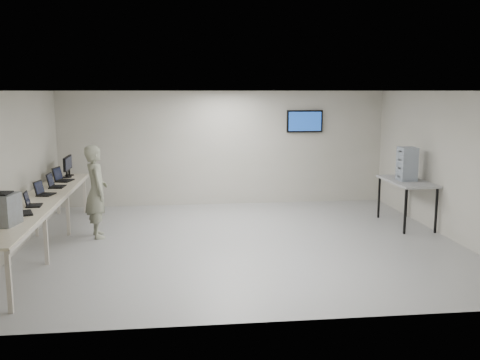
{
  "coord_description": "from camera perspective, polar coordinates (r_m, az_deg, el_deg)",
  "views": [
    {
      "loc": [
        -1.16,
        -9.58,
        2.8
      ],
      "look_at": [
        0.0,
        0.2,
        1.15
      ],
      "focal_mm": 40.0,
      "sensor_mm": 36.0,
      "label": 1
    }
  ],
  "objects": [
    {
      "name": "monitor_far",
      "position": [
        12.68,
        -17.79,
        1.68
      ],
      "size": [
        0.2,
        0.46,
        0.45
      ],
      "color": "black",
      "rests_on": "workbench"
    },
    {
      "name": "storage_bins",
      "position": [
        11.61,
        17.4,
        1.66
      ],
      "size": [
        0.33,
        0.37,
        0.7
      ],
      "color": "#8E9BAC",
      "rests_on": "side_table"
    },
    {
      "name": "laptop_1",
      "position": [
        9.55,
        -21.4,
        -2.23
      ],
      "size": [
        0.28,
        0.34,
        0.25
      ],
      "rotation": [
        0.0,
        0.0,
        0.08
      ],
      "color": "black",
      "rests_on": "workbench"
    },
    {
      "name": "laptop_4",
      "position": [
        11.95,
        -18.5,
        0.24
      ],
      "size": [
        0.4,
        0.45,
        0.3
      ],
      "rotation": [
        0.0,
        0.0,
        -0.23
      ],
      "color": "black",
      "rests_on": "workbench"
    },
    {
      "name": "laptop_2",
      "position": [
        10.47,
        -20.27,
        -1.15
      ],
      "size": [
        0.35,
        0.39,
        0.27
      ],
      "rotation": [
        0.0,
        0.0,
        -0.21
      ],
      "color": "black",
      "rests_on": "workbench"
    },
    {
      "name": "equipment_box",
      "position": [
        8.34,
        -24.01,
        -2.9
      ],
      "size": [
        0.46,
        0.5,
        0.45
      ],
      "primitive_type": "cube",
      "rotation": [
        0.0,
        0.0,
        -0.19
      ],
      "color": "gray",
      "rests_on": "workbench"
    },
    {
      "name": "workbench",
      "position": [
        10.08,
        -20.57,
        -2.4
      ],
      "size": [
        0.76,
        6.0,
        0.9
      ],
      "color": "beige",
      "rests_on": "ground"
    },
    {
      "name": "side_table",
      "position": [
        11.68,
        17.39,
        -0.38
      ],
      "size": [
        0.74,
        1.59,
        0.95
      ],
      "color": "gray",
      "rests_on": "ground"
    },
    {
      "name": "monitor_near",
      "position": [
        12.42,
        -18.03,
        1.51
      ],
      "size": [
        0.2,
        0.46,
        0.45
      ],
      "color": "black",
      "rests_on": "workbench"
    },
    {
      "name": "laptop_3",
      "position": [
        11.24,
        -19.2,
        -0.38
      ],
      "size": [
        0.32,
        0.38,
        0.29
      ],
      "rotation": [
        0.0,
        0.0,
        -0.06
      ],
      "color": "black",
      "rests_on": "workbench"
    },
    {
      "name": "laptop_0",
      "position": [
        9.01,
        -22.61,
        -2.9
      ],
      "size": [
        0.44,
        0.47,
        0.31
      ],
      "rotation": [
        0.0,
        0.0,
        0.35
      ],
      "color": "black",
      "rests_on": "workbench"
    },
    {
      "name": "soldier",
      "position": [
        10.59,
        -15.07,
        -1.19
      ],
      "size": [
        0.6,
        0.75,
        1.79
      ],
      "primitive_type": "imported",
      "rotation": [
        0.0,
        0.0,
        1.86
      ],
      "color": "gray",
      "rests_on": "ground"
    },
    {
      "name": "room",
      "position": [
        9.81,
        0.29,
        1.37
      ],
      "size": [
        8.01,
        7.01,
        2.81
      ],
      "color": "#A0A09D",
      "rests_on": "ground"
    }
  ]
}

